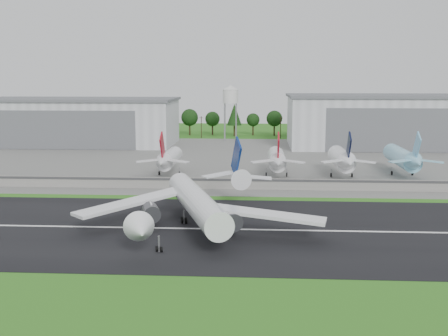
# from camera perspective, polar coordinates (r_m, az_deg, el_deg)

# --- Properties ---
(ground) EXTENTS (600.00, 600.00, 0.00)m
(ground) POSITION_cam_1_polar(r_m,az_deg,el_deg) (115.92, -1.52, -7.57)
(ground) COLOR #246618
(ground) RESTS_ON ground
(runway) EXTENTS (320.00, 60.00, 0.10)m
(runway) POSITION_cam_1_polar(r_m,az_deg,el_deg) (125.48, -1.11, -6.23)
(runway) COLOR black
(runway) RESTS_ON ground
(runway_centerline) EXTENTS (220.00, 1.00, 0.02)m
(runway_centerline) POSITION_cam_1_polar(r_m,az_deg,el_deg) (125.46, -1.12, -6.20)
(runway_centerline) COLOR white
(runway_centerline) RESTS_ON runway
(apron) EXTENTS (320.00, 150.00, 0.10)m
(apron) POSITION_cam_1_polar(r_m,az_deg,el_deg) (233.16, 1.07, 0.97)
(apron) COLOR slate
(apron) RESTS_ON ground
(blast_fence) EXTENTS (240.00, 0.61, 3.50)m
(blast_fence) POSITION_cam_1_polar(r_m,az_deg,el_deg) (168.82, 0.12, -1.60)
(blast_fence) COLOR gray
(blast_fence) RESTS_ON ground
(hangar_west) EXTENTS (97.00, 44.00, 23.20)m
(hangar_west) POSITION_cam_1_polar(r_m,az_deg,el_deg) (290.58, -14.54, 4.61)
(hangar_west) COLOR silver
(hangar_west) RESTS_ON ground
(hangar_east) EXTENTS (102.00, 47.00, 25.20)m
(hangar_east) POSITION_cam_1_polar(r_m,az_deg,el_deg) (283.82, 16.85, 4.61)
(hangar_east) COLOR silver
(hangar_east) RESTS_ON ground
(water_tower) EXTENTS (8.40, 8.40, 29.40)m
(water_tower) POSITION_cam_1_polar(r_m,az_deg,el_deg) (296.06, 0.66, 7.48)
(water_tower) COLOR #99999E
(water_tower) RESTS_ON ground
(utility_poles) EXTENTS (230.00, 3.00, 12.00)m
(utility_poles) POSITION_cam_1_polar(r_m,az_deg,el_deg) (312.50, 1.71, 3.06)
(utility_poles) COLOR black
(utility_poles) RESTS_ON ground
(treeline) EXTENTS (320.00, 16.00, 22.00)m
(treeline) POSITION_cam_1_polar(r_m,az_deg,el_deg) (327.41, 1.80, 3.34)
(treeline) COLOR black
(treeline) RESTS_ON ground
(main_airliner) EXTENTS (54.65, 57.98, 18.17)m
(main_airliner) POSITION_cam_1_polar(r_m,az_deg,el_deg) (124.24, -2.90, -4.09)
(main_airliner) COLOR white
(main_airliner) RESTS_ON runway
(parked_jet_red_a) EXTENTS (7.36, 31.29, 16.51)m
(parked_jet_red_a) POSITION_cam_1_polar(r_m,az_deg,el_deg) (191.53, -5.67, 0.93)
(parked_jet_red_a) COLOR silver
(parked_jet_red_a) RESTS_ON ground
(parked_jet_red_b) EXTENTS (7.36, 31.29, 16.69)m
(parked_jet_red_b) POSITION_cam_1_polar(r_m,az_deg,el_deg) (189.19, 5.39, 0.88)
(parked_jet_red_b) COLOR silver
(parked_jet_red_b) RESTS_ON ground
(parked_jet_navy) EXTENTS (7.36, 31.29, 16.94)m
(parked_jet_navy) POSITION_cam_1_polar(r_m,az_deg,el_deg) (191.16, 11.96, 0.88)
(parked_jet_navy) COLOR white
(parked_jet_navy) RESTS_ON ground
(parked_jet_skyblue) EXTENTS (7.36, 37.29, 16.87)m
(parked_jet_skyblue) POSITION_cam_1_polar(r_m,az_deg,el_deg) (200.25, 17.81, 0.97)
(parked_jet_skyblue) COLOR #8AD2EF
(parked_jet_skyblue) RESTS_ON ground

